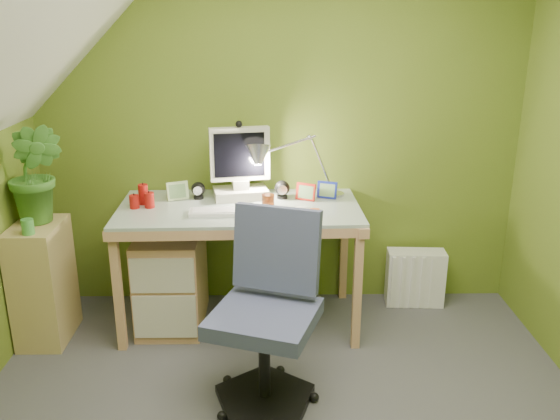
{
  "coord_description": "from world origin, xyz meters",
  "views": [
    {
      "loc": [
        -0.05,
        -2.27,
        1.95
      ],
      "look_at": [
        0.0,
        1.0,
        0.85
      ],
      "focal_mm": 38.0,
      "sensor_mm": 36.0,
      "label": 1
    }
  ],
  "objects_px": {
    "radiator": "(415,278)",
    "desk": "(241,265)",
    "task_chair": "(264,315)",
    "monitor": "(240,155)",
    "side_ledge": "(43,282)",
    "desk_lamp": "(310,152)",
    "potted_plant": "(36,173)"
  },
  "relations": [
    {
      "from": "desk",
      "to": "desk_lamp",
      "type": "xyz_separation_m",
      "value": [
        0.45,
        0.18,
        0.7
      ]
    },
    {
      "from": "desk_lamp",
      "to": "task_chair",
      "type": "distance_m",
      "value": 1.23
    },
    {
      "from": "desk",
      "to": "monitor",
      "type": "relative_size",
      "value": 2.67
    },
    {
      "from": "desk",
      "to": "potted_plant",
      "type": "distance_m",
      "value": 1.35
    },
    {
      "from": "desk_lamp",
      "to": "potted_plant",
      "type": "bearing_deg",
      "value": -177.48
    },
    {
      "from": "desk",
      "to": "radiator",
      "type": "bearing_deg",
      "value": 9.38
    },
    {
      "from": "desk",
      "to": "monitor",
      "type": "xyz_separation_m",
      "value": [
        -0.0,
        0.18,
        0.68
      ]
    },
    {
      "from": "monitor",
      "to": "task_chair",
      "type": "bearing_deg",
      "value": -92.36
    },
    {
      "from": "side_ledge",
      "to": "task_chair",
      "type": "bearing_deg",
      "value": -26.62
    },
    {
      "from": "desk",
      "to": "task_chair",
      "type": "height_order",
      "value": "task_chair"
    },
    {
      "from": "desk",
      "to": "radiator",
      "type": "height_order",
      "value": "desk"
    },
    {
      "from": "radiator",
      "to": "monitor",
      "type": "bearing_deg",
      "value": -174.27
    },
    {
      "from": "desk",
      "to": "desk_lamp",
      "type": "distance_m",
      "value": 0.85
    },
    {
      "from": "side_ledge",
      "to": "task_chair",
      "type": "relative_size",
      "value": 0.73
    },
    {
      "from": "monitor",
      "to": "potted_plant",
      "type": "xyz_separation_m",
      "value": [
        -1.17,
        -0.31,
        -0.03
      ]
    },
    {
      "from": "side_ledge",
      "to": "radiator",
      "type": "distance_m",
      "value": 2.44
    },
    {
      "from": "desk",
      "to": "desk_lamp",
      "type": "bearing_deg",
      "value": 20.28
    },
    {
      "from": "monitor",
      "to": "side_ledge",
      "type": "relative_size",
      "value": 0.75
    },
    {
      "from": "monitor",
      "to": "side_ledge",
      "type": "height_order",
      "value": "monitor"
    },
    {
      "from": "monitor",
      "to": "desk_lamp",
      "type": "height_order",
      "value": "desk_lamp"
    },
    {
      "from": "monitor",
      "to": "desk_lamp",
      "type": "distance_m",
      "value": 0.45
    },
    {
      "from": "potted_plant",
      "to": "task_chair",
      "type": "xyz_separation_m",
      "value": [
        1.33,
        -0.73,
        -0.54
      ]
    },
    {
      "from": "radiator",
      "to": "desk",
      "type": "bearing_deg",
      "value": -165.77
    },
    {
      "from": "side_ledge",
      "to": "potted_plant",
      "type": "distance_m",
      "value": 0.68
    },
    {
      "from": "desk_lamp",
      "to": "radiator",
      "type": "height_order",
      "value": "desk_lamp"
    },
    {
      "from": "desk_lamp",
      "to": "potted_plant",
      "type": "distance_m",
      "value": 1.65
    },
    {
      "from": "monitor",
      "to": "task_chair",
      "type": "xyz_separation_m",
      "value": [
        0.16,
        -1.04,
        -0.57
      ]
    },
    {
      "from": "side_ledge",
      "to": "task_chair",
      "type": "xyz_separation_m",
      "value": [
        1.36,
        -0.68,
        0.14
      ]
    },
    {
      "from": "task_chair",
      "to": "side_ledge",
      "type": "bearing_deg",
      "value": 172.58
    },
    {
      "from": "potted_plant",
      "to": "radiator",
      "type": "relative_size",
      "value": 1.54
    },
    {
      "from": "desk",
      "to": "potted_plant",
      "type": "bearing_deg",
      "value": -175.15
    },
    {
      "from": "radiator",
      "to": "desk_lamp",
      "type": "bearing_deg",
      "value": -172.83
    }
  ]
}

